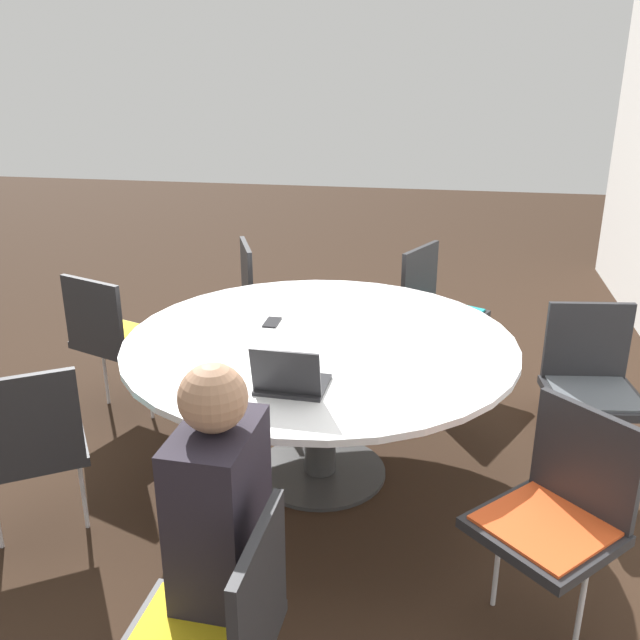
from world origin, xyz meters
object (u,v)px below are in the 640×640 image
Objects in this scene: chair_6 at (29,440)px; chair_3 at (436,303)px; chair_1 at (558,507)px; chair_4 at (267,294)px; handbag at (564,395)px; chair_2 at (592,378)px; chair_0 at (217,632)px; person_0 at (215,518)px; laptop at (290,380)px; cell_phone at (272,322)px; chair_5 at (113,332)px.

chair_3 is at bearing 18.29° from chair_6.
chair_4 is (-2.09, -1.55, 0.00)m from chair_1.
chair_1 is 1.78m from handbag.
chair_1 is 1.00× the size of chair_2.
chair_1 is at bearing -50.54° from chair_0.
chair_6 is 2.43× the size of handbag.
chair_2 is 1.00× the size of chair_3.
person_0 is 0.83m from laptop.
cell_phone is 0.39× the size of handbag.
chair_1 is 2.60m from chair_4.
person_0 reaches higher than handbag.
chair_2 is at bearing -37.81° from person_0.
chair_5 is 2.64m from handbag.
person_0 is at bearing -64.03° from chair_6.
chair_2 and chair_6 have the same top height.
chair_1 is at bearing 50.39° from cell_phone.
chair_3 is at bearing -104.91° from laptop.
cell_phone is at bearing 9.84° from person_0.
chair_5 is (-1.29, -2.26, 0.00)m from chair_1.
chair_0 is 6.20× the size of cell_phone.
cell_phone is (1.03, 0.28, 0.21)m from chair_4.
chair_2 is at bearing 17.05° from chair_5.
cell_phone is at bearing -67.63° from handbag.
chair_0 is 2.29m from chair_2.
chair_5 is 1.19m from chair_6.
chair_2 is 2.58m from chair_5.
chair_5 is 2.43× the size of handbag.
chair_0 is at bearing 8.17° from cell_phone.
chair_4 is 0.71× the size of person_0.
chair_1 is at bearing 67.18° from chair_2.
chair_4 is at bearing 69.34° from chair_5.
chair_3 is at bearing -116.48° from handbag.
chair_0 is 2.43× the size of handbag.
cell_phone is (-0.74, -0.25, -0.05)m from laptop.
chair_2 is 6.20× the size of cell_phone.
chair_2 is 2.60m from chair_6.
laptop reaches higher than chair_0.
chair_1 is 2.14m from chair_3.
chair_4 is at bearing -62.69° from chair_3.
laptop reaches higher than chair_6.
chair_3 is (-2.09, -0.46, 0.00)m from chair_1.
chair_2 is 1.00× the size of chair_5.
chair_0 is 1.00× the size of chair_4.
chair_1 is 2.09m from chair_6.
chair_2 and chair_3 have the same top height.
person_0 is at bearing -11.55° from chair_4.
laptop is at bearing 26.99° from chair_1.
chair_0 is 1.00× the size of chair_3.
chair_0 and chair_4 have the same top height.
laptop reaches higher than handbag.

